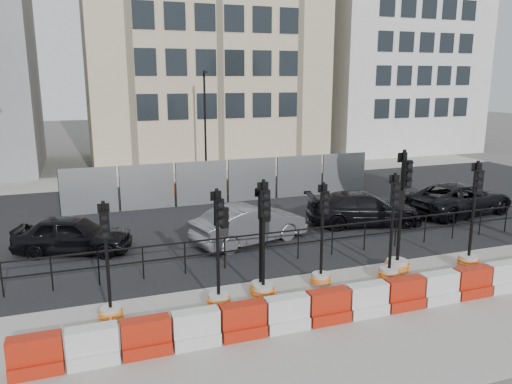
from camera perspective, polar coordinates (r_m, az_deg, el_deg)
name	(u,v)px	position (r m, az deg, el deg)	size (l,w,h in m)	color
ground	(315,273)	(14.95, 6.73, -9.21)	(120.00, 120.00, 0.00)	#51514C
sidewalk_near	(371,318)	(12.58, 12.97, -13.86)	(40.00, 6.00, 0.02)	gray
road	(241,213)	(21.11, -1.70, -2.45)	(40.00, 14.00, 0.03)	black
sidewalk_far	(194,175)	(29.58, -7.11, 1.92)	(40.00, 4.00, 0.02)	gray
building_cream	(200,26)	(35.49, -6.46, 18.33)	(15.00, 10.06, 18.00)	beige
building_white	(389,46)	(41.55, 14.98, 15.81)	(12.00, 9.06, 16.00)	silver
kerb_railing	(298,239)	(15.73, 4.86, -5.36)	(18.00, 0.04, 1.00)	black
heras_fencing	(223,185)	(23.55, -3.85, 0.82)	(14.33, 1.72, 2.00)	gray
lamp_post_far	(205,122)	(28.27, -5.83, 8.02)	(0.12, 0.56, 6.00)	black
barrier_row	(367,301)	(12.58, 12.55, -12.05)	(15.70, 0.50, 0.80)	#B4280E
traffic_signal_a	(110,297)	(12.38, -16.37, -11.48)	(0.58, 0.58, 2.92)	#B9B8B4
traffic_signal_b	(219,281)	(12.51, -4.26, -10.08)	(0.60, 0.60, 3.06)	#B9B8B4
traffic_signal_c	(263,275)	(13.01, 0.86, -9.47)	(0.62, 0.62, 3.17)	#B9B8B4
traffic_signal_d	(261,270)	(13.18, 0.58, -8.90)	(0.58, 0.58, 2.97)	#B9B8B4
traffic_signal_e	(321,265)	(13.91, 7.47, -8.28)	(0.58, 0.58, 2.93)	#B9B8B4
traffic_signal_f	(391,256)	(14.57, 15.13, -7.06)	(0.61, 0.61, 3.12)	#B9B8B4
traffic_signal_g	(398,250)	(15.07, 15.96, -6.37)	(0.72, 0.72, 3.67)	#B9B8B4
traffic_signal_h	(470,247)	(16.31, 23.26, -5.77)	(0.65, 0.65, 3.28)	#B9B8B4
car_a	(73,235)	(17.31, -20.17, -4.59)	(4.02, 2.59, 1.27)	black
car_b	(250,224)	(17.27, -0.73, -3.68)	(4.33, 2.49, 1.35)	#535358
car_c	(364,209)	(19.81, 12.22, -1.87)	(4.79, 2.81, 1.30)	black
car_d	(460,199)	(22.54, 22.24, -0.71)	(5.12, 2.97, 1.34)	black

